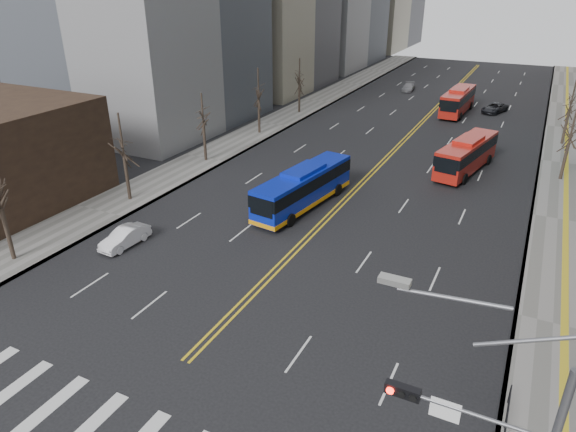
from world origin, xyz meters
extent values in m
cube|color=slate|center=(-16.50, 45.00, 0.07)|extent=(5.00, 130.00, 0.15)
cube|color=silver|center=(-5.91, 0.00, 0.01)|extent=(0.70, 4.00, 0.01)
cube|color=silver|center=(-3.55, 0.00, 0.01)|extent=(0.70, 4.00, 0.01)
cube|color=silver|center=(-1.18, 0.00, 0.01)|extent=(0.70, 4.00, 0.01)
cube|color=gold|center=(-0.20, 55.00, 0.01)|extent=(0.15, 100.00, 0.01)
cube|color=gold|center=(0.20, 55.00, 0.01)|extent=(0.15, 100.00, 0.01)
cylinder|color=slate|center=(12.95, 2.00, 5.50)|extent=(4.50, 0.12, 0.12)
cube|color=black|center=(11.00, 2.00, 5.50)|extent=(1.10, 0.28, 0.38)
cylinder|color=#FF190C|center=(10.65, 1.84, 5.50)|extent=(0.24, 0.08, 0.24)
cylinder|color=black|center=(11.00, 1.84, 5.50)|extent=(0.24, 0.08, 0.24)
cylinder|color=black|center=(11.35, 1.84, 5.50)|extent=(0.24, 0.08, 0.24)
cube|color=white|center=(12.30, 2.00, 5.30)|extent=(0.90, 0.06, 0.70)
cube|color=#999993|center=(10.40, 2.00, 9.30)|extent=(0.90, 0.35, 0.18)
cylinder|color=black|center=(14.30, 7.50, 0.65)|extent=(0.06, 0.06, 1.00)
cylinder|color=black|center=(14.30, 9.00, 0.65)|extent=(0.06, 0.06, 1.00)
cylinder|color=#2B231A|center=(-16.00, 8.00, 1.88)|extent=(0.28, 0.28, 3.75)
cylinder|color=#2B231A|center=(-16.00, 19.00, 1.95)|extent=(0.28, 0.28, 3.90)
cylinder|color=#2B231A|center=(-16.00, 30.00, 1.80)|extent=(0.28, 0.28, 3.60)
cylinder|color=#2B231A|center=(-16.00, 41.00, 2.00)|extent=(0.28, 0.28, 4.00)
cylinder|color=#2B231A|center=(-16.00, 52.00, 1.90)|extent=(0.28, 0.28, 3.80)
cylinder|color=#2B231A|center=(16.00, 40.00, 1.75)|extent=(0.28, 0.28, 3.50)
cylinder|color=#2B231A|center=(16.00, 52.00, 1.88)|extent=(0.28, 0.28, 3.75)
cube|color=#0C23BB|center=(-2.59, 24.29, 1.66)|extent=(3.86, 11.39, 2.63)
cube|color=black|center=(-2.59, 24.29, 2.20)|extent=(3.92, 11.42, 0.95)
cube|color=#0C23BB|center=(-2.59, 24.29, 3.08)|extent=(2.39, 4.13, 0.40)
cube|color=#FF9F0D|center=(-2.59, 24.29, 0.55)|extent=(3.92, 11.42, 0.35)
cylinder|color=black|center=(-4.24, 20.91, 0.50)|extent=(0.44, 1.03, 1.00)
cylinder|color=black|center=(-1.93, 20.59, 0.50)|extent=(0.44, 1.03, 1.00)
cylinder|color=black|center=(-3.24, 28.00, 0.50)|extent=(0.44, 1.03, 1.00)
cylinder|color=black|center=(-0.94, 27.67, 0.50)|extent=(0.44, 1.03, 1.00)
cube|color=red|center=(7.76, 38.53, 1.67)|extent=(4.27, 10.52, 2.64)
cube|color=black|center=(7.76, 38.53, 2.20)|extent=(4.33, 10.55, 0.96)
cube|color=red|center=(7.76, 38.53, 3.09)|extent=(2.52, 3.88, 0.40)
cylinder|color=black|center=(5.98, 35.53, 0.50)|extent=(0.49, 1.04, 1.00)
cylinder|color=black|center=(8.27, 35.08, 0.50)|extent=(0.49, 1.04, 1.00)
cylinder|color=black|center=(7.25, 41.98, 0.50)|extent=(0.49, 1.04, 1.00)
cylinder|color=black|center=(9.54, 41.53, 0.50)|extent=(0.49, 1.04, 1.00)
cube|color=red|center=(3.09, 61.24, 1.72)|extent=(2.88, 10.71, 2.74)
cube|color=black|center=(3.09, 61.24, 2.26)|extent=(2.94, 10.73, 0.99)
cube|color=red|center=(3.09, 61.24, 3.19)|extent=(2.09, 3.80, 0.40)
cylinder|color=black|center=(1.73, 57.90, 0.50)|extent=(0.34, 1.01, 1.00)
cylinder|color=black|center=(4.14, 57.80, 0.50)|extent=(0.34, 1.01, 1.00)
cylinder|color=black|center=(2.03, 64.69, 0.50)|extent=(0.34, 1.01, 1.00)
cylinder|color=black|center=(4.44, 64.58, 0.50)|extent=(0.34, 1.01, 1.00)
imported|color=white|center=(-10.84, 12.83, 0.63)|extent=(1.58, 3.92, 1.27)
imported|color=black|center=(6.36, 43.13, 0.72)|extent=(2.83, 4.52, 1.44)
imported|color=gray|center=(-6.51, 73.01, 0.60)|extent=(2.16, 4.31, 1.20)
imported|color=black|center=(7.60, 64.00, 0.64)|extent=(3.50, 5.03, 1.28)
camera|label=1|loc=(13.13, -10.23, 17.07)|focal=32.00mm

